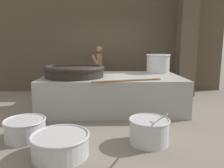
{
  "coord_description": "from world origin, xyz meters",
  "views": [
    {
      "loc": [
        -0.14,
        -5.32,
        1.56
      ],
      "look_at": [
        0.0,
        0.0,
        0.62
      ],
      "focal_mm": 35.0,
      "sensor_mm": 36.0,
      "label": 1
    }
  ],
  "objects_px": {
    "cook": "(99,69)",
    "prep_bowl_vegetables": "(149,130)",
    "giant_wok_near": "(74,71)",
    "prep_bowl_meat": "(25,128)",
    "stock_pot": "(158,63)",
    "prep_bowl_extra": "(60,144)"
  },
  "relations": [
    {
      "from": "prep_bowl_meat",
      "to": "cook",
      "type": "bearing_deg",
      "value": 70.67
    },
    {
      "from": "cook",
      "to": "prep_bowl_extra",
      "type": "xyz_separation_m",
      "value": [
        -0.44,
        -3.86,
        -0.65
      ]
    },
    {
      "from": "giant_wok_near",
      "to": "prep_bowl_extra",
      "type": "distance_m",
      "value": 2.36
    },
    {
      "from": "giant_wok_near",
      "to": "prep_bowl_extra",
      "type": "bearing_deg",
      "value": -87.51
    },
    {
      "from": "giant_wok_near",
      "to": "cook",
      "type": "relative_size",
      "value": 0.93
    },
    {
      "from": "cook",
      "to": "prep_bowl_extra",
      "type": "relative_size",
      "value": 1.82
    },
    {
      "from": "giant_wok_near",
      "to": "prep_bowl_vegetables",
      "type": "relative_size",
      "value": 1.69
    },
    {
      "from": "prep_bowl_meat",
      "to": "prep_bowl_extra",
      "type": "height_order",
      "value": "prep_bowl_meat"
    },
    {
      "from": "cook",
      "to": "prep_bowl_meat",
      "type": "distance_m",
      "value": 3.52
    },
    {
      "from": "prep_bowl_vegetables",
      "to": "cook",
      "type": "bearing_deg",
      "value": 104.63
    },
    {
      "from": "prep_bowl_vegetables",
      "to": "prep_bowl_extra",
      "type": "relative_size",
      "value": 1.0
    },
    {
      "from": "cook",
      "to": "prep_bowl_vegetables",
      "type": "bearing_deg",
      "value": 103.24
    },
    {
      "from": "stock_pot",
      "to": "prep_bowl_extra",
      "type": "distance_m",
      "value": 3.72
    },
    {
      "from": "prep_bowl_vegetables",
      "to": "giant_wok_near",
      "type": "bearing_deg",
      "value": 128.05
    },
    {
      "from": "prep_bowl_meat",
      "to": "prep_bowl_vegetables",
      "type": "bearing_deg",
      "value": -5.71
    },
    {
      "from": "giant_wok_near",
      "to": "prep_bowl_meat",
      "type": "height_order",
      "value": "giant_wok_near"
    },
    {
      "from": "cook",
      "to": "stock_pot",
      "type": "bearing_deg",
      "value": 149.73
    },
    {
      "from": "giant_wok_near",
      "to": "prep_bowl_meat",
      "type": "relative_size",
      "value": 2.05
    },
    {
      "from": "prep_bowl_vegetables",
      "to": "prep_bowl_extra",
      "type": "bearing_deg",
      "value": -164.12
    },
    {
      "from": "stock_pot",
      "to": "cook",
      "type": "relative_size",
      "value": 0.42
    },
    {
      "from": "stock_pot",
      "to": "cook",
      "type": "bearing_deg",
      "value": 151.12
    },
    {
      "from": "stock_pot",
      "to": "prep_bowl_vegetables",
      "type": "distance_m",
      "value": 2.81
    }
  ]
}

